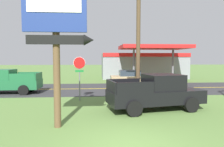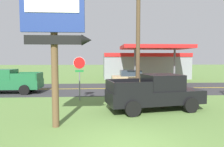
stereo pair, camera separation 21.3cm
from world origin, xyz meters
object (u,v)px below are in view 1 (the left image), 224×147
motel_sign (57,22)px  stop_sign (79,71)px  car_tan_near_lane (131,78)px  utility_pole (138,31)px  pickup_green_on_road (6,82)px  gas_station (143,65)px  pickup_black_parked_on_lawn (156,92)px

motel_sign → stop_sign: size_ratio=2.16×
stop_sign → car_tan_near_lane: stop_sign is taller
utility_pole → stop_sign: bearing=166.8°
pickup_green_on_road → car_tan_near_lane: (10.87, 4.00, -0.13)m
motel_sign → car_tan_near_lane: motel_sign is taller
motel_sign → gas_station: motel_sign is taller
gas_station → car_tan_near_lane: size_ratio=2.86×
stop_sign → car_tan_near_lane: bearing=57.3°
stop_sign → pickup_black_parked_on_lawn: 5.38m
motel_sign → car_tan_near_lane: 14.27m
stop_sign → gas_station: bearing=63.6°
stop_sign → pickup_black_parked_on_lawn: (4.43, -2.85, -1.06)m
motel_sign → car_tan_near_lane: (5.10, 12.87, -3.45)m
pickup_black_parked_on_lawn → car_tan_near_lane: bearing=88.5°
motel_sign → gas_station: (8.40, 21.62, -2.34)m
motel_sign → car_tan_near_lane: bearing=68.4°
stop_sign → utility_pole: utility_pole is taller
utility_pole → car_tan_near_lane: size_ratio=2.02×
stop_sign → gas_station: size_ratio=0.25×
stop_sign → utility_pole: (3.80, -0.89, 2.53)m
stop_sign → utility_pole: bearing=-13.2°
pickup_black_parked_on_lawn → pickup_green_on_road: bearing=149.8°
utility_pole → pickup_black_parked_on_lawn: utility_pole is taller
utility_pole → pickup_green_on_road: size_ratio=1.64×
stop_sign → motel_sign: bearing=-94.2°
motel_sign → utility_pole: utility_pole is taller
utility_pole → pickup_green_on_road: (-9.97, 4.21, -3.59)m
gas_station → car_tan_near_lane: 9.42m
pickup_green_on_road → gas_station: bearing=42.0°
stop_sign → pickup_green_on_road: bearing=151.7°
stop_sign → pickup_green_on_road: stop_sign is taller
pickup_black_parked_on_lawn → car_tan_near_lane: 10.18m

